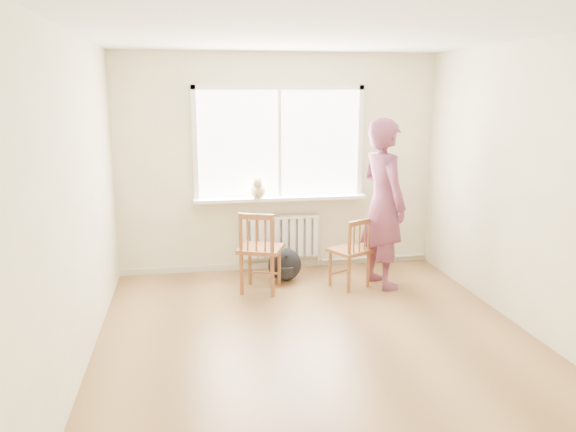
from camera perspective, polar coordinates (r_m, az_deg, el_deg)
name	(u,v)px	position (r m, az deg, el deg)	size (l,w,h in m)	color
floor	(318,341)	(5.26, 3.11, -12.54)	(4.50, 4.50, 0.00)	#9D7040
ceiling	(322,32)	(4.79, 3.50, 18.17)	(4.50, 4.50, 0.00)	white
back_wall	(279,164)	(7.03, -0.92, 5.35)	(4.00, 0.01, 2.70)	beige
window	(279,139)	(6.97, -0.90, 7.87)	(2.12, 0.05, 1.42)	white
windowsill	(281,198)	(6.99, -0.77, 1.82)	(2.15, 0.22, 0.04)	white
radiator	(280,236)	(7.11, -0.78, -2.04)	(1.00, 0.12, 0.55)	white
heating_pipe	(373,258)	(7.53, 8.64, -4.19)	(0.04, 0.04, 1.40)	silver
baseboard	(280,264)	(7.29, -0.87, -4.93)	(4.00, 0.03, 0.08)	beige
chair_left	(259,252)	(6.30, -2.92, -3.66)	(0.59, 0.58, 0.94)	brown
chair_right	(352,253)	(6.50, 6.55, -3.74)	(0.54, 0.53, 0.82)	brown
person	(383,204)	(6.51, 9.67, 1.23)	(0.71, 0.47, 1.95)	#CF4558
cat	(258,189)	(6.84, -3.10, 2.74)	(0.23, 0.44, 0.29)	beige
backpack	(285,265)	(6.74, -0.34, -4.96)	(0.40, 0.30, 0.40)	black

